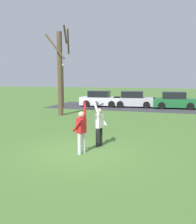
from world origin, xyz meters
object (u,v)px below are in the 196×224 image
frisbee_disc (85,100)px  lamppost_by_lot (63,81)px  parked_car_silver (133,100)px  parked_car_green (175,101)px  person_catcher (81,129)px  bare_tree_tall (60,71)px  person_defender (99,124)px  parked_car_white (100,99)px

frisbee_disc → lamppost_by_lot: bearing=118.3°
frisbee_disc → parked_car_silver: bearing=91.9°
parked_car_green → lamppost_by_lot: bearing=-173.7°
person_catcher → lamppost_by_lot: size_ratio=0.49×
person_catcher → parked_car_green: 16.13m
frisbee_disc → bare_tree_tall: bearing=121.1°
person_defender → parked_car_green: 14.94m
person_defender → lamppost_by_lot: size_ratio=0.48×
parked_car_green → lamppost_by_lot: lamppost_by_lot is taller
frisbee_disc → bare_tree_tall: 9.87m
lamppost_by_lot → parked_car_green: bearing=12.0°
parked_car_white → parked_car_green: size_ratio=1.00×
person_defender → frisbee_disc: bearing=-0.0°
bare_tree_tall → lamppost_by_lot: bare_tree_tall is taller
person_catcher → bare_tree_tall: bearing=48.3°
frisbee_disc → parked_car_green: frisbee_disc is taller
person_catcher → bare_tree_tall: bare_tree_tall is taller
person_defender → parked_car_silver: person_defender is taller
parked_car_white → person_catcher: bearing=-81.8°
parked_car_white → person_defender: bearing=-79.3°
parked_car_green → person_catcher: bearing=-108.2°
person_defender → frisbee_disc: size_ratio=8.27×
frisbee_disc → parked_car_green: (3.44, 15.52, -1.37)m
parked_car_green → bare_tree_tall: 11.43m
person_defender → frisbee_disc: frisbee_disc is taller
lamppost_by_lot → frisbee_disc: bearing=-61.7°
bare_tree_tall → lamppost_by_lot: size_ratio=1.59×
person_defender → parked_car_green: size_ratio=0.48×
parked_car_silver → parked_car_green: (3.94, 0.06, 0.00)m
parked_car_silver → person_defender: bearing=-92.5°
bare_tree_tall → person_defender: bearing=-54.3°
frisbee_disc → bare_tree_tall: size_ratio=0.04×
person_catcher → parked_car_white: person_catcher is taller
parked_car_green → lamppost_by_lot: size_ratio=1.00×
parked_car_silver → bare_tree_tall: 8.84m
parked_car_white → parked_car_silver: 3.38m
person_defender → parked_car_silver: (-0.81, 14.54, -0.25)m
parked_car_silver → lamppost_by_lot: (-6.65, -2.19, 1.86)m
person_catcher → frisbee_disc: bearing=0.0°
person_defender → person_catcher: bearing=-0.0°
person_defender → parked_car_green: person_defender is taller
parked_car_green → person_defender: bearing=-107.8°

